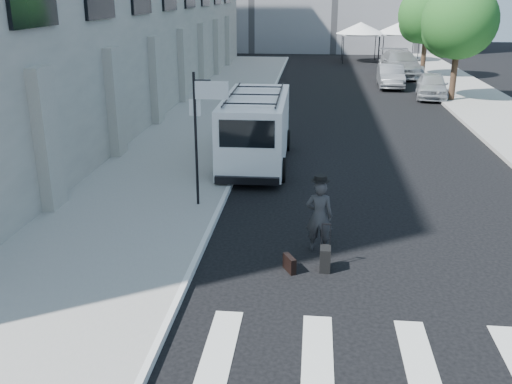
% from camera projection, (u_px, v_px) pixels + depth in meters
% --- Properties ---
extents(ground, '(120.00, 120.00, 0.00)m').
position_uv_depth(ground, '(289.00, 267.00, 12.10)').
color(ground, black).
rests_on(ground, ground).
extents(sidewalk_left, '(4.50, 48.00, 0.15)m').
position_uv_depth(sidewalk_left, '(217.00, 111.00, 27.50)').
color(sidewalk_left, gray).
rests_on(sidewalk_left, ground).
extents(sidewalk_right, '(4.00, 56.00, 0.15)m').
position_uv_depth(sidewalk_right, '(478.00, 101.00, 29.98)').
color(sidewalk_right, gray).
rests_on(sidewalk_right, ground).
extents(sign_pole, '(1.03, 0.07, 3.50)m').
position_uv_depth(sign_pole, '(204.00, 112.00, 14.45)').
color(sign_pole, black).
rests_on(sign_pole, sidewalk_left).
extents(tree_near, '(3.80, 3.83, 6.03)m').
position_uv_depth(tree_near, '(457.00, 24.00, 28.97)').
color(tree_near, black).
rests_on(tree_near, ground).
extents(tree_far, '(3.80, 3.83, 6.03)m').
position_uv_depth(tree_far, '(425.00, 17.00, 37.41)').
color(tree_far, black).
rests_on(tree_far, ground).
extents(tent_left, '(4.00, 4.00, 3.20)m').
position_uv_depth(tent_left, '(361.00, 28.00, 46.47)').
color(tent_left, black).
rests_on(tent_left, ground).
extents(tent_right, '(4.00, 4.00, 3.20)m').
position_uv_depth(tent_right, '(400.00, 28.00, 46.63)').
color(tent_right, black).
rests_on(tent_right, ground).
extents(businessman, '(0.62, 0.43, 1.66)m').
position_uv_depth(businessman, '(319.00, 216.00, 12.63)').
color(businessman, '#313133').
rests_on(businessman, ground).
extents(briefcase, '(0.31, 0.45, 0.34)m').
position_uv_depth(briefcase, '(289.00, 264.00, 11.89)').
color(briefcase, black).
rests_on(briefcase, ground).
extents(suitcase, '(0.23, 0.36, 0.99)m').
position_uv_depth(suitcase, '(325.00, 259.00, 11.90)').
color(suitcase, black).
rests_on(suitcase, ground).
extents(cargo_van, '(2.23, 6.14, 2.30)m').
position_uv_depth(cargo_van, '(256.00, 128.00, 19.14)').
color(cargo_van, white).
rests_on(cargo_van, ground).
extents(parked_car_a, '(2.16, 4.20, 1.37)m').
position_uv_depth(parked_car_a, '(432.00, 86.00, 31.15)').
color(parked_car_a, '#A9ADB2').
rests_on(parked_car_a, ground).
extents(parked_car_b, '(1.58, 4.17, 1.36)m').
position_uv_depth(parked_car_b, '(391.00, 76.00, 34.69)').
color(parked_car_b, slate).
rests_on(parked_car_b, ground).
extents(parked_car_c, '(2.68, 6.04, 1.72)m').
position_uv_depth(parked_car_c, '(400.00, 64.00, 39.10)').
color(parked_car_c, gray).
rests_on(parked_car_c, ground).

